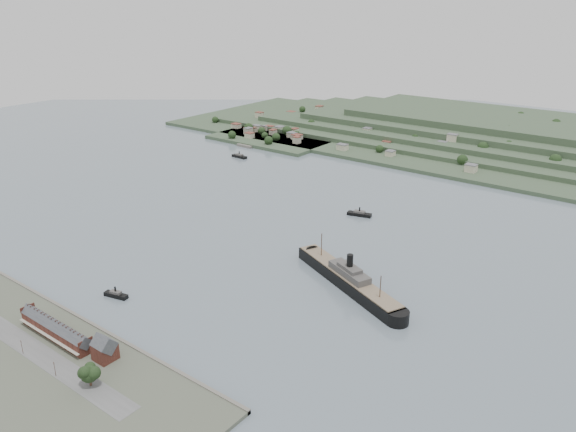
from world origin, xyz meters
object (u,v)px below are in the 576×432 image
Objects in this scene: steamship at (345,277)px; tugboat at (116,295)px; fig_tree at (89,373)px; terrace_row at (56,329)px; gabled_building at (105,349)px.

steamship is 143.04m from tugboat.
tugboat is at bearing 135.97° from fig_tree.
terrace_row reaches higher than tugboat.
steamship reaches higher than tugboat.
terrace_row is 0.52× the size of steamship.
gabled_building is at bearing -109.67° from steamship.
fig_tree is at bearing -55.07° from gabled_building.
tugboat is at bearing 105.94° from terrace_row.
gabled_building is 0.13× the size of steamship.
steamship is 9.09× the size of fig_tree.
gabled_building is 152.54m from steamship.
gabled_building is 20.92m from fig_tree.
gabled_building is (37.50, 4.02, 1.34)m from terrace_row.
fig_tree reaches higher than tugboat.
steamship is at bearing 44.19° from tugboat.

